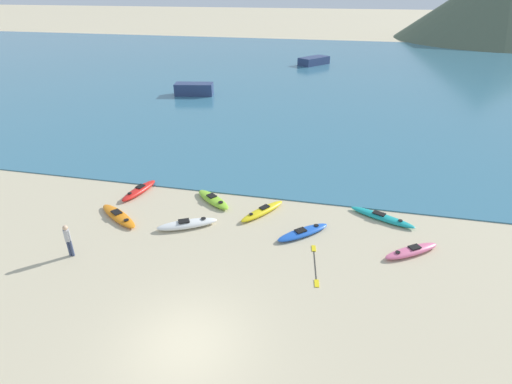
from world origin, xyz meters
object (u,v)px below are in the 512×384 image
kayak_on_sand_4 (303,232)px  person_near_foreground (68,239)px  kayak_on_sand_0 (187,224)px  moored_boat_0 (314,61)px  moored_boat_3 (194,89)px  loose_paddle (315,265)px  kayak_on_sand_2 (139,190)px  kayak_on_sand_7 (213,199)px  kayak_on_sand_6 (411,251)px  kayak_on_sand_1 (262,211)px  kayak_on_sand_5 (382,217)px  kayak_on_sand_3 (118,216)px

kayak_on_sand_4 → person_near_foreground: person_near_foreground is taller
kayak_on_sand_0 → moored_boat_0: 44.83m
kayak_on_sand_0 → moored_boat_3: moored_boat_3 is taller
moored_boat_3 → loose_paddle: size_ratio=1.49×
kayak_on_sand_2 → kayak_on_sand_7: size_ratio=1.10×
kayak_on_sand_6 → kayak_on_sand_7: (-9.87, 2.55, 0.00)m
kayak_on_sand_7 → moored_boat_3: (-9.14, 21.61, 0.51)m
kayak_on_sand_7 → loose_paddle: bearing=-36.1°
kayak_on_sand_0 → loose_paddle: bearing=-14.1°
kayak_on_sand_7 → moored_boat_0: moored_boat_0 is taller
kayak_on_sand_1 → kayak_on_sand_2: bearing=174.5°
loose_paddle → kayak_on_sand_1: bearing=129.7°
kayak_on_sand_2 → kayak_on_sand_5: kayak_on_sand_2 is taller
kayak_on_sand_6 → person_near_foreground: (-14.34, -3.36, 0.73)m
kayak_on_sand_0 → kayak_on_sand_1: bearing=32.1°
kayak_on_sand_0 → kayak_on_sand_1: size_ratio=1.04×
person_near_foreground → moored_boat_3: (-4.67, 27.53, -0.22)m
person_near_foreground → moored_boat_0: bearing=83.0°
kayak_on_sand_2 → kayak_on_sand_5: size_ratio=0.86×
kayak_on_sand_4 → kayak_on_sand_3: bearing=-176.7°
kayak_on_sand_2 → kayak_on_sand_3: (0.25, -2.70, -0.04)m
kayak_on_sand_6 → person_near_foreground: size_ratio=1.70×
kayak_on_sand_7 → person_near_foreground: bearing=-127.1°
kayak_on_sand_0 → kayak_on_sand_5: bearing=17.0°
kayak_on_sand_2 → kayak_on_sand_1: bearing=-5.5°
kayak_on_sand_0 → person_near_foreground: (-4.04, -3.22, 0.70)m
kayak_on_sand_0 → kayak_on_sand_3: bearing=179.2°
loose_paddle → kayak_on_sand_0: bearing=165.9°
kayak_on_sand_5 → moored_boat_3: (-17.91, 21.49, 0.52)m
kayak_on_sand_2 → person_near_foreground: 6.02m
kayak_on_sand_6 → moored_boat_0: bearing=100.7°
moored_boat_0 → moored_boat_3: bearing=-117.3°
kayak_on_sand_1 → loose_paddle: size_ratio=1.00×
kayak_on_sand_7 → kayak_on_sand_0: bearing=-99.0°
kayak_on_sand_1 → moored_boat_0: bearing=91.9°
moored_boat_3 → moored_boat_0: bearing=62.7°
kayak_on_sand_4 → kayak_on_sand_6: kayak_on_sand_6 is taller
moored_boat_3 → person_near_foreground: bearing=-80.4°
moored_boat_0 → loose_paddle: 46.59m
kayak_on_sand_7 → kayak_on_sand_4: bearing=-22.6°
kayak_on_sand_2 → moored_boat_3: (-4.77, 21.56, 0.49)m
kayak_on_sand_3 → kayak_on_sand_0: bearing=-0.8°
kayak_on_sand_4 → kayak_on_sand_6: size_ratio=0.96×
kayak_on_sand_6 → person_near_foreground: person_near_foreground is taller
kayak_on_sand_3 → kayak_on_sand_5: (12.89, 2.77, 0.00)m
person_near_foreground → moored_boat_0: size_ratio=0.31×
kayak_on_sand_2 → kayak_on_sand_6: bearing=-10.4°
kayak_on_sand_1 → kayak_on_sand_4: size_ratio=1.11×
kayak_on_sand_2 → kayak_on_sand_3: bearing=-84.6°
kayak_on_sand_1 → moored_boat_0: (-1.41, 42.73, 0.43)m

